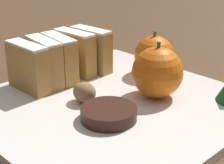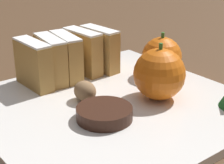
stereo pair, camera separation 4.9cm
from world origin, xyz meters
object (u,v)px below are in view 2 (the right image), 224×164
(walnut, at_px, (85,91))
(orange_near, at_px, (159,74))
(orange_far, at_px, (162,57))
(chocolate_cookie, at_px, (104,113))

(walnut, bearing_deg, orange_near, 56.61)
(orange_far, xyz_separation_m, walnut, (0.00, -0.15, -0.02))
(walnut, distance_m, chocolate_cookie, 0.06)
(orange_near, distance_m, walnut, 0.10)
(orange_far, bearing_deg, walnut, -89.03)
(orange_near, distance_m, orange_far, 0.09)
(chocolate_cookie, bearing_deg, walnut, 168.93)
(walnut, bearing_deg, orange_far, 90.97)
(chocolate_cookie, bearing_deg, orange_near, 91.84)
(chocolate_cookie, bearing_deg, orange_far, 111.04)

